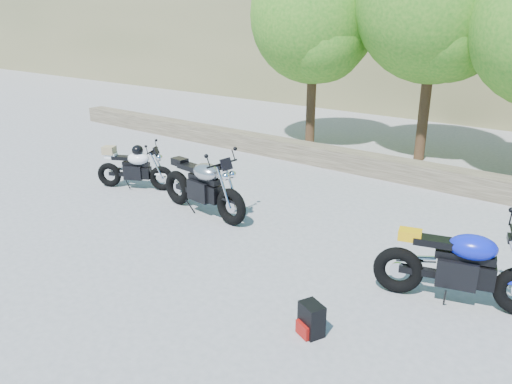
% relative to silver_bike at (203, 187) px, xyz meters
% --- Properties ---
extents(ground, '(90.00, 90.00, 0.00)m').
position_rel_silver_bike_xyz_m(ground, '(1.12, -1.01, -0.57)').
color(ground, gray).
rests_on(ground, ground).
extents(stone_wall, '(22.00, 0.55, 0.50)m').
position_rel_silver_bike_xyz_m(stone_wall, '(1.12, 4.49, -0.32)').
color(stone_wall, '#4D4333').
rests_on(stone_wall, ground).
extents(tree_decid_left, '(3.67, 3.67, 5.62)m').
position_rel_silver_bike_xyz_m(tree_decid_left, '(-1.27, 6.13, 3.06)').
color(tree_decid_left, '#382314').
rests_on(tree_decid_left, ground).
extents(tree_decid_mid, '(4.08, 4.08, 6.24)m').
position_rel_silver_bike_xyz_m(tree_decid_mid, '(2.03, 6.53, 3.47)').
color(tree_decid_mid, '#382314').
rests_on(tree_decid_mid, ground).
extents(silver_bike, '(2.35, 0.74, 1.18)m').
position_rel_silver_bike_xyz_m(silver_bike, '(0.00, 0.00, 0.00)').
color(silver_bike, black).
rests_on(silver_bike, ground).
extents(white_bike, '(1.73, 0.94, 1.03)m').
position_rel_silver_bike_xyz_m(white_bike, '(-2.33, 0.18, -0.07)').
color(white_bike, black).
rests_on(white_bike, ground).
extents(blue_bike, '(2.23, 0.90, 1.14)m').
position_rel_silver_bike_xyz_m(blue_bike, '(5.03, -0.29, -0.02)').
color(blue_bike, black).
rests_on(blue_bike, ground).
extents(backpack, '(0.37, 0.36, 0.42)m').
position_rel_silver_bike_xyz_m(backpack, '(3.82, -2.13, -0.37)').
color(backpack, black).
rests_on(backpack, ground).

